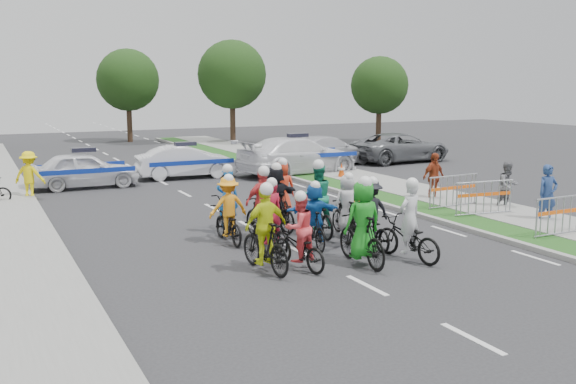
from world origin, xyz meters
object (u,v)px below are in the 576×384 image
rider_5 (314,220)px  police_car_1 (186,162)px  rider_10 (228,216)px  barrier_0 (563,217)px  rider_2 (299,240)px  barrier_1 (484,200)px  rider_7 (346,211)px  police_car_0 (84,170)px  rider_0 (408,233)px  rider_4 (370,220)px  rider_1 (362,231)px  marshal_hiviz (29,175)px  rider_11 (275,202)px  spectator_2 (434,177)px  spectator_1 (508,186)px  rider_9 (263,212)px  rider_13 (282,196)px  rider_8 (317,207)px  rider_12 (227,210)px  civilian_sedan (327,150)px  rider_3 (265,238)px  civilian_suv (400,147)px  tree_1 (232,75)px  cone_0 (357,192)px  barrier_2 (453,193)px  rider_6 (270,226)px  tree_4 (128,80)px  police_car_2 (298,156)px  tree_2 (379,85)px

rider_5 → police_car_1: size_ratio=0.40×
rider_10 → barrier_0: (7.89, -3.44, -0.13)m
rider_2 → barrier_1: size_ratio=0.89×
rider_7 → police_car_0: 12.29m
rider_0 → police_car_0: size_ratio=0.48×
rider_4 → barrier_0: 5.20m
rider_1 → rider_2: size_ratio=1.13×
police_car_1 → marshal_hiviz: size_ratio=2.49×
rider_11 → spectator_2: size_ratio=1.14×
rider_5 → spectator_1: 7.98m
rider_9 → rider_13: 2.54m
rider_8 → spectator_2: rider_8 is taller
rider_12 → civilian_sedan: 14.98m
rider_3 → barrier_1: size_ratio=0.97×
marshal_hiviz → barrier_0: 17.05m
civilian_suv → tree_1: 14.59m
police_car_0 → barrier_1: 14.77m
marshal_hiviz → cone_0: 11.31m
rider_7 → police_car_1: size_ratio=0.41×
rider_3 → rider_5: rider_3 is taller
rider_8 → rider_12: size_ratio=1.06×
rider_9 → civilian_suv: rider_9 is taller
rider_0 → barrier_2: (4.82, 4.09, -0.07)m
spectator_1 → spectator_2: (-1.15, 2.23, 0.06)m
rider_13 → barrier_2: 5.62m
rider_6 → rider_9: 1.00m
rider_13 → spectator_2: (5.96, 0.46, 0.11)m
spectator_2 → barrier_0: bearing=-103.9°
barrier_1 → rider_8: bearing=176.8°
cone_0 → tree_4: (-1.76, 26.16, 3.85)m
rider_1 → police_car_2: 14.41m
barrier_0 → tree_1: 29.30m
rider_0 → barrier_2: size_ratio=0.98×
police_car_2 → tree_2: 16.76m
cone_0 → rider_3: bearing=-135.5°
civilian_sedan → tree_4: tree_4 is taller
tree_2 → tree_4: tree_4 is taller
rider_4 → tree_4: tree_4 is taller
rider_0 → rider_3: 3.34m
rider_2 → civilian_suv: rider_2 is taller
civilian_suv → barrier_0: civilian_suv is taller
rider_0 → police_car_0: (-4.89, 13.86, 0.06)m
rider_1 → rider_3: (-2.11, 0.49, -0.03)m
barrier_2 → tree_2: 23.83m
rider_3 → barrier_0: 8.14m
rider_2 → tree_1: bearing=-120.6°
rider_12 → spectator_2: bearing=-162.4°
rider_5 → tree_2: tree_2 is taller
rider_9 → police_car_2: size_ratio=0.34×
rider_12 → police_car_1: bearing=-93.0°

